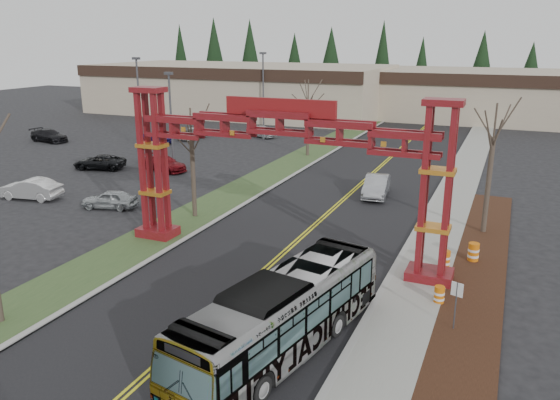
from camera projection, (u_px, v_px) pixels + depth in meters
The scene contains 32 objects.
road at pixel (321, 219), 36.08m from camera, with size 12.00×110.00×0.02m, color black.
lane_line_left at pixel (320, 219), 36.12m from camera, with size 0.12×100.00×0.01m, color yellow.
lane_line_right at pixel (323, 219), 36.03m from camera, with size 0.12×100.00×0.01m, color yellow.
curb_right at pixel (416, 231), 33.73m from camera, with size 0.30×110.00×0.15m, color #A2A29D.
sidewalk_right at pixel (440, 234), 33.18m from camera, with size 2.60×110.00×0.14m, color gray.
landscape_strip at pixel (458, 380), 18.99m from camera, with size 2.60×50.00×0.12m, color black.
grass_median at pixel (216, 205), 39.09m from camera, with size 4.00×110.00×0.08m, color #334D26.
curb_left at pixel (239, 207), 38.38m from camera, with size 0.30×110.00×0.15m, color #A2A29D.
gateway_arch at pixel (280, 149), 28.21m from camera, with size 18.20×1.60×8.90m.
retail_building_west at pixel (241, 89), 87.73m from camera, with size 46.00×22.30×7.50m.
retail_building_east at pixel (510, 95), 79.72m from camera, with size 38.00×20.30×7.00m.
conifer_treeline at pixel (452, 69), 93.17m from camera, with size 116.10×5.60×13.00m.
transit_bus at pixel (282, 315), 20.45m from camera, with size 2.57×10.99×3.06m, color #B8BBC0.
silver_sedan at pixel (376, 186), 41.19m from camera, with size 1.67×4.79×1.58m, color #A5A8AD.
parked_car_near_a at pixel (110, 199), 38.28m from camera, with size 1.54×3.84×1.31m, color #ABB1B3.
parked_car_near_b at pixel (30, 189), 40.48m from camera, with size 1.63×4.68×1.54m, color white.
parked_car_near_c at pixel (99, 162), 49.90m from camera, with size 2.15×4.66×1.29m, color black.
parked_car_mid_a at pixel (164, 163), 49.17m from camera, with size 1.88×4.63×1.34m, color maroon.
parked_car_mid_b at pixel (158, 137), 62.18m from camera, with size 1.59×3.94×1.34m, color navy.
parked_car_far_a at pixel (261, 132), 65.95m from camera, with size 1.40×4.02×1.32m, color #919598.
parked_car_far_b at pixel (192, 133), 64.95m from camera, with size 2.12×4.59×1.28m, color white.
parked_car_far_c at pixel (49, 136), 63.03m from camera, with size 2.03×4.98×1.45m, color black.
bare_tree_median_mid at pixel (191, 139), 35.14m from camera, with size 3.01×3.01×7.27m.
bare_tree_median_far at pixel (308, 101), 54.06m from camera, with size 3.15×3.15×7.63m.
bare_tree_right_far at pixel (493, 139), 31.88m from camera, with size 3.07×3.07×7.94m.
light_pole_near at pixel (171, 114), 48.97m from camera, with size 0.75×0.38×8.67m.
light_pole_mid at pixel (139, 95), 60.38m from camera, with size 0.83×0.41×9.55m.
light_pole_far at pixel (263, 84), 73.53m from camera, with size 0.85×0.42×9.77m.
street_sign at pixel (456, 297), 21.87m from camera, with size 0.48×0.20×2.16m.
barrel_south at pixel (439, 296), 24.39m from camera, with size 0.48×0.48×0.88m.
barrel_mid at pixel (445, 260), 28.17m from camera, with size 0.55×0.55×1.01m.
barrel_north at pixel (473, 253), 29.00m from camera, with size 0.59×0.59×1.09m.
Camera 1 is at (10.97, -7.54, 11.48)m, focal length 35.00 mm.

